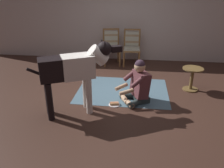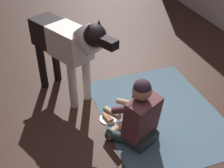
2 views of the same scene
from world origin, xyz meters
name	(u,v)px [view 1 (image 1 of 2)]	position (x,y,z in m)	size (l,w,h in m)	color
ground_plane	(115,96)	(0.00, 0.00, 0.00)	(16.11, 16.11, 0.00)	#3F271F
back_wall	(125,15)	(0.00, 2.62, 1.30)	(9.31, 0.10, 2.60)	beige
area_rug	(123,90)	(0.14, 0.27, 0.00)	(1.91, 1.46, 0.01)	slate
dining_chair_left_of_pair	(111,45)	(-0.34, 2.11, 0.54)	(0.55, 0.55, 0.98)	olive
dining_chair_right_of_pair	(132,45)	(0.24, 2.11, 0.54)	(0.48, 0.48, 0.98)	olive
person_sitting_on_floor	(138,85)	(0.46, -0.18, 0.35)	(0.70, 0.63, 0.84)	#2F3D3E
large_dog	(74,69)	(-0.60, -0.72, 0.81)	(1.45, 0.83, 1.26)	silver
hot_dog_on_plate	(114,104)	(0.04, -0.40, 0.03)	(0.22, 0.22, 0.06)	white
round_side_table	(192,77)	(1.59, 0.50, 0.30)	(0.43, 0.43, 0.50)	brown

